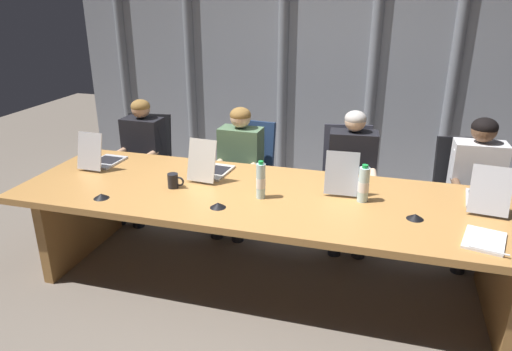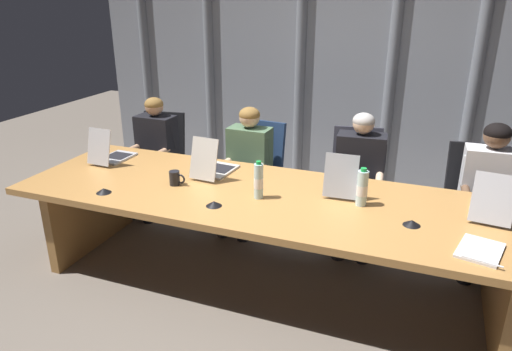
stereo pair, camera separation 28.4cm
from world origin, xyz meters
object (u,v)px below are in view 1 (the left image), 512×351
office_chair_left_end (147,174)px  conference_mic_middle (101,196)px  office_chair_left_mid (246,185)px  laptop_left_end (101,158)px  person_right_mid (478,181)px  coffee_mug_near (174,181)px  office_chair_right_mid (460,209)px  laptop_right_mid (487,197)px  office_chair_center (346,195)px  person_center (352,171)px  laptop_left_mid (211,168)px  conference_mic_right_side (218,205)px  laptop_center (342,181)px  person_left_end (139,152)px  water_bottle_secondary (261,181)px  spiral_notepad (484,240)px  conference_mic_left_side (415,216)px  water_bottle_primary (364,185)px  person_left_mid (238,162)px

office_chair_left_end → conference_mic_middle: 1.50m
office_chair_left_mid → laptop_left_end: bearing=-46.7°
person_right_mid → coffee_mug_near: bearing=-69.9°
laptop_left_end → office_chair_right_mid: (2.95, 0.79, -0.44)m
laptop_right_mid → office_chair_right_mid: (-0.02, 0.77, -0.44)m
laptop_right_mid → office_chair_center: laptop_right_mid is taller
coffee_mug_near → person_center: bearing=36.7°
laptop_left_mid → office_chair_center: bearing=-48.0°
office_chair_right_mid → conference_mic_right_side: size_ratio=8.48×
laptop_center → person_right_mid: bearing=-61.8°
office_chair_center → laptop_left_end: bearing=-78.0°
laptop_center → person_left_end: (-2.00, 0.59, -0.15)m
person_right_mid → water_bottle_secondary: size_ratio=4.27×
water_bottle_secondary → spiral_notepad: 1.44m
conference_mic_left_side → office_chair_right_mid: bearing=68.3°
office_chair_left_end → spiral_notepad: 3.22m
water_bottle_primary → conference_mic_right_side: water_bottle_primary is taller
person_left_end → water_bottle_primary: size_ratio=4.24×
office_chair_right_mid → conference_mic_right_side: office_chair_right_mid is taller
laptop_center → laptop_right_mid: size_ratio=0.85×
office_chair_left_end → water_bottle_secondary: bearing=46.3°
laptop_left_end → conference_mic_left_side: bearing=-95.0°
office_chair_center → conference_mic_left_side: (0.53, -1.12, 0.39)m
office_chair_left_mid → person_left_mid: bearing=-6.0°
office_chair_left_end → conference_mic_left_side: 2.80m
office_chair_left_end → person_left_end: bearing=2.1°
laptop_left_mid → office_chair_right_mid: bearing=-64.2°
laptop_center → person_left_mid: bearing=57.4°
laptop_right_mid → office_chair_left_mid: 2.14m
laptop_center → conference_mic_left_side: laptop_center is taller
person_center → spiral_notepad: person_center is taller
laptop_left_end → conference_mic_right_side: bearing=-110.3°
water_bottle_secondary → person_left_end: bearing=148.2°
office_chair_right_mid → coffee_mug_near: office_chair_right_mid is taller
laptop_right_mid → person_right_mid: person_right_mid is taller
laptop_right_mid → office_chair_right_mid: size_ratio=0.50×
laptop_center → coffee_mug_near: 1.24m
office_chair_left_mid → office_chair_center: 0.95m
laptop_left_end → person_right_mid: size_ratio=0.35×
laptop_left_end → water_bottle_secondary: laptop_left_end is taller
person_center → conference_mic_middle: (-1.63, -1.23, 0.09)m
laptop_left_mid → spiral_notepad: (1.91, -0.56, -0.05)m
person_left_end → office_chair_left_mid: bearing=100.5°
water_bottle_primary → conference_mic_right_side: (-0.93, -0.37, -0.11)m
person_right_mid → conference_mic_right_side: size_ratio=10.65×
laptop_left_mid → person_left_mid: size_ratio=0.40×
laptop_right_mid → spiral_notepad: (-0.09, -0.55, -0.05)m
office_chair_center → conference_mic_middle: office_chair_center is taller
office_chair_center → person_left_end: bearing=-95.2°
person_center → office_chair_left_end: bearing=-99.4°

